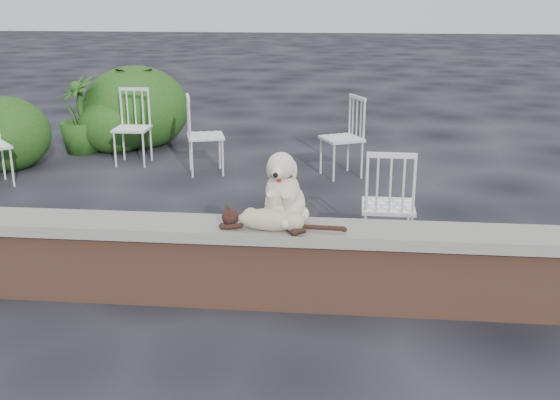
# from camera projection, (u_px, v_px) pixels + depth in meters

# --- Properties ---
(ground) EXTENTS (60.00, 60.00, 0.00)m
(ground) POSITION_uv_depth(u_px,v_px,m) (190.00, 298.00, 4.82)
(ground) COLOR black
(ground) RESTS_ON ground
(brick_wall) EXTENTS (6.00, 0.30, 0.50)m
(brick_wall) POSITION_uv_depth(u_px,v_px,m) (189.00, 266.00, 4.74)
(brick_wall) COLOR brown
(brick_wall) RESTS_ON ground
(capstone) EXTENTS (6.20, 0.40, 0.08)m
(capstone) POSITION_uv_depth(u_px,v_px,m) (187.00, 228.00, 4.66)
(capstone) COLOR slate
(capstone) RESTS_ON brick_wall
(dog) EXTENTS (0.42, 0.51, 0.54)m
(dog) POSITION_uv_depth(u_px,v_px,m) (285.00, 186.00, 4.55)
(dog) COLOR beige
(dog) RESTS_ON capstone
(cat) EXTENTS (1.02, 0.39, 0.17)m
(cat) POSITION_uv_depth(u_px,v_px,m) (271.00, 218.00, 4.47)
(cat) COLOR tan
(cat) RESTS_ON capstone
(chair_b) EXTENTS (0.58, 0.58, 0.94)m
(chair_b) POSITION_uv_depth(u_px,v_px,m) (132.00, 127.00, 8.37)
(chair_b) COLOR white
(chair_b) RESTS_ON ground
(chair_e) EXTENTS (0.69, 0.69, 0.94)m
(chair_e) POSITION_uv_depth(u_px,v_px,m) (206.00, 135.00, 7.95)
(chair_e) COLOR white
(chair_e) RESTS_ON ground
(chair_d) EXTENTS (0.75, 0.75, 0.94)m
(chair_d) POSITION_uv_depth(u_px,v_px,m) (342.00, 137.00, 7.81)
(chair_d) COLOR white
(chair_d) RESTS_ON ground
(chair_c) EXTENTS (0.57, 0.57, 0.94)m
(chair_c) POSITION_uv_depth(u_px,v_px,m) (388.00, 204.00, 5.39)
(chair_c) COLOR white
(chair_c) RESTS_ON ground
(potted_plant_a) EXTENTS (1.14, 1.04, 1.10)m
(potted_plant_a) POSITION_uv_depth(u_px,v_px,m) (128.00, 105.00, 9.51)
(potted_plant_a) COLOR #194B15
(potted_plant_a) RESTS_ON ground
(potted_plant_b) EXTENTS (0.82, 0.82, 1.04)m
(potted_plant_b) POSITION_uv_depth(u_px,v_px,m) (80.00, 114.00, 8.94)
(potted_plant_b) COLOR #194B15
(potted_plant_b) RESTS_ON ground
(shrubbery) EXTENTS (2.59, 2.62, 1.17)m
(shrubbery) POSITION_uv_depth(u_px,v_px,m) (98.00, 118.00, 9.00)
(shrubbery) COLOR #194B15
(shrubbery) RESTS_ON ground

